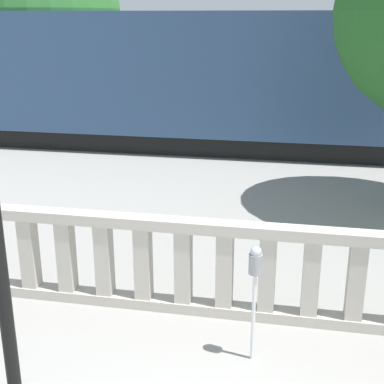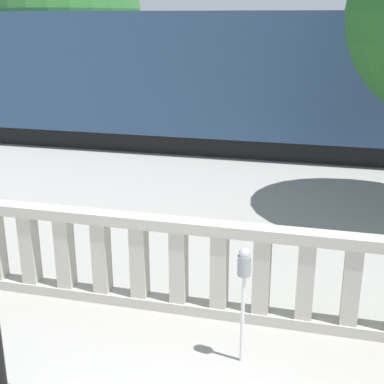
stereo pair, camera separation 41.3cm
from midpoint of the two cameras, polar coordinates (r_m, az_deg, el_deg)
name	(u,v)px [view 2 (the right image)]	position (r m, az deg, el deg)	size (l,w,h in m)	color
balustrade	(219,271)	(6.62, 4.75, -8.37)	(13.21, 0.24, 1.24)	#BCB5A8
parking_meter	(244,274)	(5.63, 7.68, -8.74)	(0.14, 0.14, 1.34)	silver
train_near	(218,79)	(15.08, 3.64, 11.97)	(27.97, 2.83, 4.31)	black
tree_left	(66,9)	(17.99, -12.66, 18.53)	(4.67, 4.67, 6.14)	brown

